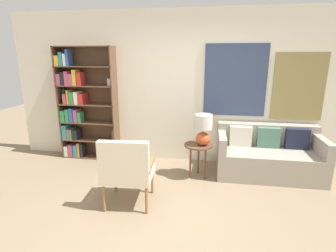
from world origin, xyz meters
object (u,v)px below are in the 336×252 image
object	(u,v)px
armchair	(127,168)
table_lamp	(203,128)
bookshelf	(80,106)
couch	(268,156)
side_table	(198,149)

from	to	relation	value
armchair	table_lamp	size ratio (longest dim) A/B	1.92
table_lamp	armchair	bearing A→B (deg)	-132.36
bookshelf	armchair	distance (m)	2.15
armchair	couch	world-z (taller)	armchair
bookshelf	table_lamp	distance (m)	2.39
side_table	table_lamp	xyz separation A→B (m)	(0.07, -0.02, 0.34)
side_table	table_lamp	world-z (taller)	table_lamp
armchair	side_table	bearing A→B (deg)	50.15
bookshelf	table_lamp	bearing A→B (deg)	-13.83
armchair	table_lamp	xyz separation A→B (m)	(0.92, 1.01, 0.28)
bookshelf	armchair	world-z (taller)	bookshelf
bookshelf	table_lamp	size ratio (longest dim) A/B	4.25
couch	side_table	world-z (taller)	couch
armchair	side_table	world-z (taller)	armchair
bookshelf	side_table	xyz separation A→B (m)	(2.25, -0.55, -0.52)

